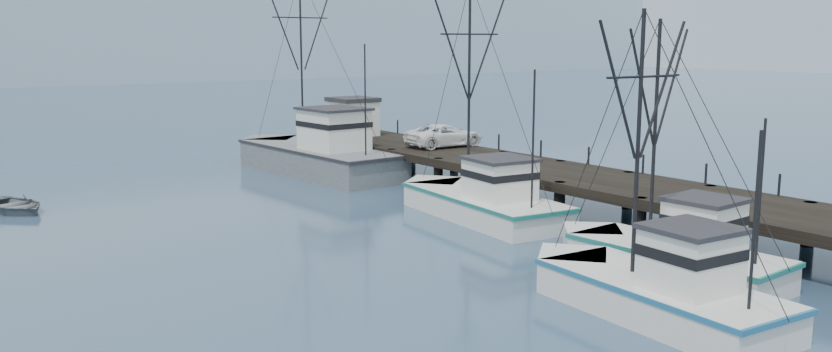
# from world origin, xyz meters

# --- Properties ---
(ground) EXTENTS (400.00, 400.00, 0.00)m
(ground) POSITION_xyz_m (0.00, 0.00, 0.00)
(ground) COLOR navy
(ground) RESTS_ON ground
(pier) EXTENTS (6.00, 44.00, 2.00)m
(pier) POSITION_xyz_m (14.00, 16.00, 1.69)
(pier) COLOR black
(pier) RESTS_ON ground
(trawler_near) EXTENTS (3.72, 9.82, 10.13)m
(trawler_near) POSITION_xyz_m (7.82, 1.71, 0.82)
(trawler_near) COLOR silver
(trawler_near) RESTS_ON ground
(trawler_mid) EXTENTS (4.08, 10.34, 10.35)m
(trawler_mid) POSITION_xyz_m (3.72, -0.74, 0.82)
(trawler_mid) COLOR silver
(trawler_mid) RESTS_ON ground
(trawler_far) EXTENTS (5.01, 12.21, 12.30)m
(trawler_far) POSITION_xyz_m (8.82, 14.08, 0.82)
(trawler_far) COLOR silver
(trawler_far) RESTS_ON ground
(work_vessel) EXTENTS (5.71, 16.55, 13.69)m
(work_vessel) POSITION_xyz_m (8.81, 31.36, 1.23)
(work_vessel) COLOR slate
(work_vessel) RESTS_ON ground
(pier_shed) EXTENTS (3.00, 3.20, 2.80)m
(pier_shed) POSITION_xyz_m (13.42, 34.00, 3.42)
(pier_shed) COLOR silver
(pier_shed) RESTS_ON pier
(pickup_truck) EXTENTS (5.45, 2.65, 1.49)m
(pickup_truck) POSITION_xyz_m (14.97, 25.01, 2.75)
(pickup_truck) COLOR white
(pickup_truck) RESTS_ON pier
(motorboat) EXTENTS (4.80, 5.75, 1.03)m
(motorboat) POSITION_xyz_m (-10.45, 29.63, 0.00)
(motorboat) COLOR slate
(motorboat) RESTS_ON ground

